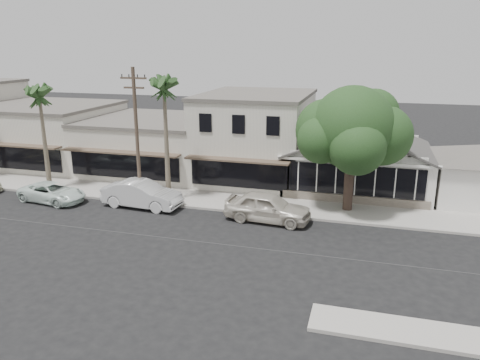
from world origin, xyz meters
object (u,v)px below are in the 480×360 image
(car_2, at_px, (52,192))
(shade_tree, at_px, (351,130))
(utility_pole, at_px, (137,133))
(car_0, at_px, (268,207))
(car_1, at_px, (142,194))

(car_2, xyz_separation_m, shade_tree, (19.43, 3.72, 4.62))
(utility_pole, xyz_separation_m, car_0, (9.08, -1.12, -3.90))
(car_0, relative_size, car_1, 0.98)
(utility_pole, relative_size, car_2, 1.91)
(utility_pole, xyz_separation_m, shade_tree, (13.59, 2.19, 0.49))
(car_0, bearing_deg, car_1, 92.86)
(car_0, xyz_separation_m, car_1, (-8.53, 0.27, -0.01))
(utility_pole, height_order, car_2, utility_pole)
(car_2, bearing_deg, car_1, -76.03)
(car_1, relative_size, shade_tree, 0.66)
(car_2, bearing_deg, shade_tree, -71.26)
(car_0, bearing_deg, car_2, 96.24)
(car_2, height_order, shade_tree, shade_tree)
(utility_pole, distance_m, car_1, 4.04)
(car_0, bearing_deg, utility_pole, 87.65)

